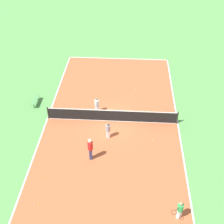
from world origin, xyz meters
name	(u,v)px	position (x,y,z in m)	size (l,w,h in m)	color
ground_plane	(112,121)	(0.00, 0.00, 0.00)	(80.00, 80.00, 0.00)	#518E47
court_surface	(112,121)	(0.00, 0.00, 0.01)	(10.69, 21.58, 0.02)	#B75633
tennis_net	(112,115)	(0.00, 0.00, 0.58)	(10.49, 0.10, 1.10)	black
bench	(35,100)	(6.76, -1.95, 0.39)	(0.36, 1.54, 0.45)	#4C8C4C
player_baseline_gray	(108,129)	(0.17, 2.02, 0.80)	(0.44, 0.44, 1.40)	white
player_far_green	(180,209)	(-4.42, 8.71, 0.81)	(0.88, 0.90, 1.39)	white
player_coach_red	(90,148)	(1.21, 4.32, 1.08)	(0.43, 0.43, 1.82)	navy
player_near_white	(97,104)	(1.34, -1.10, 0.81)	(0.48, 0.48, 1.42)	white
tennis_ball_left_sideline	(43,176)	(4.19, 6.18, 0.06)	(0.07, 0.07, 0.07)	#CCE033
tennis_ball_right_alley	(136,89)	(-1.91, -4.74, 0.06)	(0.07, 0.07, 0.07)	#CCE033
tennis_ball_midcourt	(153,140)	(-3.23, 2.18, 0.06)	(0.07, 0.07, 0.07)	#CCE033
tennis_ball_far_baseline	(39,203)	(3.93, 8.26, 0.06)	(0.07, 0.07, 0.07)	#CCE033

